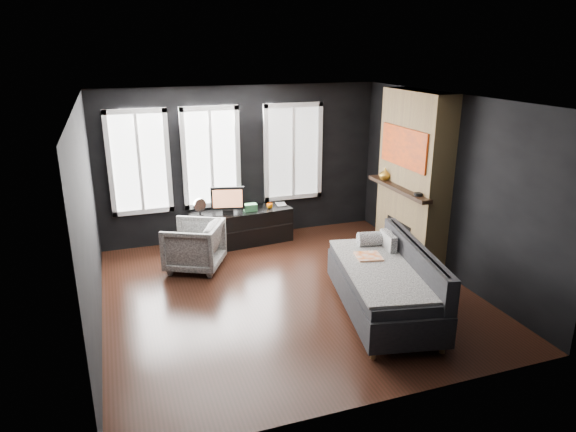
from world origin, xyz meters
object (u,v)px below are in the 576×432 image
object	(u,v)px
book	(276,199)
mug	(270,205)
sofa	(383,280)
media_console	(242,227)
monitor	(228,198)
armchair	(194,243)
mantel_vase	(385,174)

from	to	relation	value
book	mug	bearing A→B (deg)	-138.74
sofa	mug	size ratio (longest dim) A/B	19.97
media_console	book	size ratio (longest dim) A/B	7.55
media_console	mug	distance (m)	0.63
monitor	mug	distance (m)	0.78
mug	monitor	bearing A→B (deg)	-179.49
monitor	mug	size ratio (longest dim) A/B	5.28
armchair	mug	size ratio (longest dim) A/B	7.54
mug	armchair	bearing A→B (deg)	-152.43
sofa	book	world-z (taller)	sofa
mug	media_console	bearing A→B (deg)	177.58
media_console	monitor	world-z (taller)	monitor
armchair	mug	bearing A→B (deg)	144.89
sofa	monitor	bearing A→B (deg)	125.76
monitor	mantel_vase	size ratio (longest dim) A/B	2.92
sofa	mantel_vase	size ratio (longest dim) A/B	11.03
armchair	book	world-z (taller)	book
armchair	mantel_vase	bearing A→B (deg)	112.65
media_console	mantel_vase	xyz separation A→B (m)	(2.19, -1.05, 1.02)
media_console	mantel_vase	distance (m)	2.63
mug	book	world-z (taller)	book
armchair	media_console	size ratio (longest dim) A/B	0.47
monitor	mug	bearing A→B (deg)	13.45
sofa	monitor	distance (m)	3.31
armchair	media_console	distance (m)	1.25
book	mantel_vase	size ratio (longest dim) A/B	1.17
media_console	monitor	size ratio (longest dim) A/B	3.02
media_console	mantel_vase	world-z (taller)	mantel_vase
book	sofa	bearing A→B (deg)	-82.29
armchair	book	distance (m)	1.91
book	mantel_vase	distance (m)	2.00
monitor	sofa	bearing A→B (deg)	-52.87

